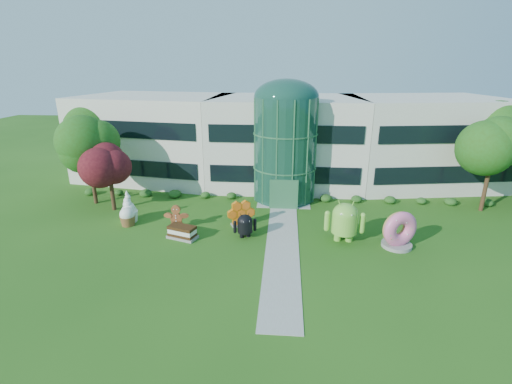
# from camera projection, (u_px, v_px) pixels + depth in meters

# --- Properties ---
(ground) EXTENTS (140.00, 140.00, 0.00)m
(ground) POSITION_uv_depth(u_px,v_px,m) (282.00, 256.00, 25.82)
(ground) COLOR #215114
(ground) RESTS_ON ground
(building) EXTENTS (46.00, 15.00, 9.30)m
(building) POSITION_uv_depth(u_px,v_px,m) (285.00, 140.00, 41.24)
(building) COLOR beige
(building) RESTS_ON ground
(atrium) EXTENTS (6.00, 6.00, 9.80)m
(atrium) POSITION_uv_depth(u_px,v_px,m) (285.00, 150.00, 35.51)
(atrium) COLOR #194738
(atrium) RESTS_ON ground
(walkway) EXTENTS (2.40, 20.00, 0.04)m
(walkway) POSITION_uv_depth(u_px,v_px,m) (282.00, 243.00, 27.70)
(walkway) COLOR #9E9E93
(walkway) RESTS_ON ground
(tree_red) EXTENTS (4.00, 4.00, 6.00)m
(tree_red) POSITION_uv_depth(u_px,v_px,m) (110.00, 178.00, 33.08)
(tree_red) COLOR #3F0C14
(tree_red) RESTS_ON ground
(trees_backdrop) EXTENTS (52.00, 8.00, 8.40)m
(trees_backdrop) POSITION_uv_depth(u_px,v_px,m) (285.00, 154.00, 36.68)
(trees_backdrop) COLOR #264E13
(trees_backdrop) RESTS_ON ground
(android_green) EXTENTS (3.25, 2.30, 3.51)m
(android_green) POSITION_uv_depth(u_px,v_px,m) (345.00, 219.00, 27.53)
(android_green) COLOR #76C23E
(android_green) RESTS_ON ground
(android_black) EXTENTS (2.22, 1.85, 2.16)m
(android_black) POSITION_uv_depth(u_px,v_px,m) (245.00, 224.00, 28.33)
(android_black) COLOR black
(android_black) RESTS_ON ground
(donut) EXTENTS (3.00, 2.23, 2.82)m
(donut) POSITION_uv_depth(u_px,v_px,m) (399.00, 229.00, 26.73)
(donut) COLOR #E2569F
(donut) RESTS_ON ground
(gingerbread) EXTENTS (2.25, 0.90, 2.06)m
(gingerbread) POSITION_uv_depth(u_px,v_px,m) (176.00, 217.00, 29.78)
(gingerbread) COLOR brown
(gingerbread) RESTS_ON ground
(ice_cream_sandwich) EXTENTS (2.52, 1.81, 1.01)m
(ice_cream_sandwich) POSITION_uv_depth(u_px,v_px,m) (182.00, 232.00, 28.34)
(ice_cream_sandwich) COLOR black
(ice_cream_sandwich) RESTS_ON ground
(honeycomb) EXTENTS (2.60, 1.78, 1.93)m
(honeycomb) POSITION_uv_depth(u_px,v_px,m) (241.00, 214.00, 30.51)
(honeycomb) COLOR orange
(honeycomb) RESTS_ON ground
(froyo) EXTENTS (1.66, 1.66, 2.72)m
(froyo) POSITION_uv_depth(u_px,v_px,m) (128.00, 206.00, 31.12)
(froyo) COLOR white
(froyo) RESTS_ON ground
(cupcake) EXTENTS (1.34, 1.34, 1.57)m
(cupcake) POSITION_uv_depth(u_px,v_px,m) (127.00, 216.00, 30.52)
(cupcake) COLOR white
(cupcake) RESTS_ON ground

